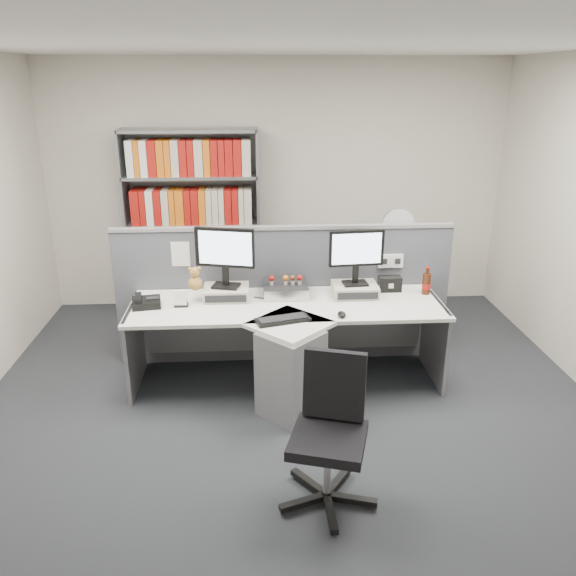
{
  "coord_description": "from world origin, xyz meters",
  "views": [
    {
      "loc": [
        -0.26,
        -3.65,
        2.5
      ],
      "look_at": [
        0.0,
        0.65,
        0.92
      ],
      "focal_mm": 36.23,
      "sensor_mm": 36.0,
      "label": 1
    }
  ],
  "objects": [
    {
      "name": "figurines",
      "position": [
        0.02,
        1.01,
        0.87
      ],
      "size": [
        0.29,
        0.05,
        0.09
      ],
      "color": "beige",
      "rests_on": "desktop_pc"
    },
    {
      "name": "keyboard",
      "position": [
        -0.05,
        0.46,
        0.73
      ],
      "size": [
        0.45,
        0.27,
        0.03
      ],
      "color": "black",
      "rests_on": "desk"
    },
    {
      "name": "filing_cabinet",
      "position": [
        1.2,
        1.99,
        0.35
      ],
      "size": [
        0.45,
        0.61,
        0.7
      ],
      "color": "slate",
      "rests_on": "ground"
    },
    {
      "name": "desk_fan",
      "position": [
        1.2,
        1.99,
        1.04
      ],
      "size": [
        0.31,
        0.2,
        0.54
      ],
      "color": "white",
      "rests_on": "filing_cabinet"
    },
    {
      "name": "shelving_unit",
      "position": [
        -0.9,
        2.44,
        0.98
      ],
      "size": [
        1.41,
        0.4,
        2.0
      ],
      "color": "slate",
      "rests_on": "ground"
    },
    {
      "name": "monitor_left",
      "position": [
        -0.5,
        0.98,
        1.12
      ],
      "size": [
        0.49,
        0.21,
        0.51
      ],
      "color": "black",
      "rests_on": "monitor_riser_left"
    },
    {
      "name": "monitor_riser_left",
      "position": [
        -0.5,
        0.98,
        0.77
      ],
      "size": [
        0.38,
        0.31,
        0.1
      ],
      "color": "beige",
      "rests_on": "desk"
    },
    {
      "name": "desk",
      "position": [
        0.0,
        0.6,
        0.46
      ],
      "size": [
        2.6,
        1.2,
        0.72
      ],
      "color": "white",
      "rests_on": "ground"
    },
    {
      "name": "desk_phone",
      "position": [
        -1.16,
        0.83,
        0.76
      ],
      "size": [
        0.26,
        0.24,
        0.1
      ],
      "color": "black",
      "rests_on": "desk"
    },
    {
      "name": "office_chair",
      "position": [
        0.18,
        -0.66,
        0.49
      ],
      "size": [
        0.61,
        0.61,
        0.92
      ],
      "color": "silver",
      "rests_on": "ground"
    },
    {
      "name": "desk_calendar",
      "position": [
        -0.87,
        0.81,
        0.78
      ],
      "size": [
        0.11,
        0.08,
        0.13
      ],
      "color": "black",
      "rests_on": "desk"
    },
    {
      "name": "plush_toy",
      "position": [
        -0.76,
        0.92,
        0.91
      ],
      "size": [
        0.12,
        0.12,
        0.2
      ],
      "color": "#AF803A",
      "rests_on": "monitor_riser_left"
    },
    {
      "name": "ground",
      "position": [
        0.0,
        0.0,
        0.0
      ],
      "size": [
        5.5,
        5.5,
        0.0
      ],
      "primitive_type": "plane",
      "color": "#2E3136",
      "rests_on": "ground"
    },
    {
      "name": "speaker",
      "position": [
        0.92,
        1.07,
        0.79
      ],
      "size": [
        0.2,
        0.11,
        0.13
      ],
      "primitive_type": "cube",
      "color": "black",
      "rests_on": "desk"
    },
    {
      "name": "desktop_pc",
      "position": [
        0.0,
        1.02,
        0.77
      ],
      "size": [
        0.38,
        0.34,
        0.1
      ],
      "color": "black",
      "rests_on": "desk"
    },
    {
      "name": "partition",
      "position": [
        0.0,
        1.25,
        0.65
      ],
      "size": [
        3.0,
        0.08,
        1.27
      ],
      "color": "#52545E",
      "rests_on": "ground"
    },
    {
      "name": "cola_bottle",
      "position": [
        1.22,
        0.98,
        0.81
      ],
      "size": [
        0.07,
        0.07,
        0.24
      ],
      "color": "#3F190A",
      "rests_on": "desk"
    },
    {
      "name": "monitor_right",
      "position": [
        0.6,
        0.98,
        1.1
      ],
      "size": [
        0.47,
        0.17,
        0.48
      ],
      "color": "black",
      "rests_on": "monitor_riser_right"
    },
    {
      "name": "mouse",
      "position": [
        0.41,
        0.52,
        0.74
      ],
      "size": [
        0.07,
        0.1,
        0.04
      ],
      "primitive_type": "ellipsoid",
      "color": "black",
      "rests_on": "desk"
    },
    {
      "name": "room_shell",
      "position": [
        0.0,
        0.0,
        1.79
      ],
      "size": [
        5.04,
        5.54,
        2.72
      ],
      "color": "beige",
      "rests_on": "ground"
    },
    {
      "name": "monitor_riser_right",
      "position": [
        0.6,
        0.98,
        0.77
      ],
      "size": [
        0.38,
        0.31,
        0.1
      ],
      "color": "beige",
      "rests_on": "desk"
    }
  ]
}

